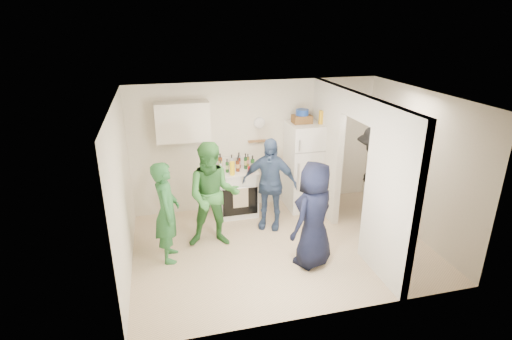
{
  "coord_description": "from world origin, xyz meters",
  "views": [
    {
      "loc": [
        -1.81,
        -5.49,
        3.58
      ],
      "look_at": [
        -0.34,
        0.4,
        1.25
      ],
      "focal_mm": 28.0,
      "sensor_mm": 36.0,
      "label": 1
    }
  ],
  "objects_px": {
    "yellow_cup_stack_top": "(321,117)",
    "fridge": "(306,166)",
    "wicker_basket": "(302,119)",
    "person_nook": "(373,177)",
    "stove": "(237,192)",
    "person_green_left": "(167,212)",
    "person_green_center": "(213,196)",
    "blue_bowl": "(302,112)",
    "person_navy": "(314,215)",
    "person_denim": "(269,184)"
  },
  "relations": [
    {
      "from": "yellow_cup_stack_top",
      "to": "fridge",
      "type": "bearing_deg",
      "value": 155.56
    },
    {
      "from": "wicker_basket",
      "to": "person_nook",
      "type": "distance_m",
      "value": 1.68
    },
    {
      "from": "stove",
      "to": "person_green_left",
      "type": "relative_size",
      "value": 0.56
    },
    {
      "from": "stove",
      "to": "person_green_center",
      "type": "bearing_deg",
      "value": -120.08
    },
    {
      "from": "fridge",
      "to": "person_green_left",
      "type": "relative_size",
      "value": 1.07
    },
    {
      "from": "person_green_center",
      "to": "wicker_basket",
      "type": "bearing_deg",
      "value": 38.56
    },
    {
      "from": "blue_bowl",
      "to": "person_green_left",
      "type": "bearing_deg",
      "value": -153.83
    },
    {
      "from": "person_nook",
      "to": "stove",
      "type": "bearing_deg",
      "value": -91.95
    },
    {
      "from": "person_green_center",
      "to": "person_nook",
      "type": "relative_size",
      "value": 0.96
    },
    {
      "from": "person_green_left",
      "to": "person_green_center",
      "type": "height_order",
      "value": "person_green_center"
    },
    {
      "from": "person_navy",
      "to": "yellow_cup_stack_top",
      "type": "bearing_deg",
      "value": -147.08
    },
    {
      "from": "fridge",
      "to": "blue_bowl",
      "type": "distance_m",
      "value": 1.07
    },
    {
      "from": "blue_bowl",
      "to": "yellow_cup_stack_top",
      "type": "relative_size",
      "value": 0.96
    },
    {
      "from": "person_green_left",
      "to": "person_navy",
      "type": "height_order",
      "value": "person_navy"
    },
    {
      "from": "stove",
      "to": "person_denim",
      "type": "distance_m",
      "value": 0.88
    },
    {
      "from": "wicker_basket",
      "to": "person_green_center",
      "type": "height_order",
      "value": "wicker_basket"
    },
    {
      "from": "person_green_center",
      "to": "person_denim",
      "type": "xyz_separation_m",
      "value": [
        1.05,
        0.38,
        -0.06
      ]
    },
    {
      "from": "blue_bowl",
      "to": "fridge",
      "type": "bearing_deg",
      "value": -26.57
    },
    {
      "from": "wicker_basket",
      "to": "stove",
      "type": "bearing_deg",
      "value": -179.1
    },
    {
      "from": "yellow_cup_stack_top",
      "to": "person_denim",
      "type": "distance_m",
      "value": 1.6
    },
    {
      "from": "person_green_left",
      "to": "person_nook",
      "type": "height_order",
      "value": "person_nook"
    },
    {
      "from": "wicker_basket",
      "to": "blue_bowl",
      "type": "relative_size",
      "value": 1.46
    },
    {
      "from": "wicker_basket",
      "to": "yellow_cup_stack_top",
      "type": "height_order",
      "value": "yellow_cup_stack_top"
    },
    {
      "from": "person_green_center",
      "to": "person_nook",
      "type": "height_order",
      "value": "person_nook"
    },
    {
      "from": "person_denim",
      "to": "person_navy",
      "type": "xyz_separation_m",
      "value": [
        0.32,
        -1.29,
        -0.01
      ]
    },
    {
      "from": "yellow_cup_stack_top",
      "to": "person_green_center",
      "type": "distance_m",
      "value": 2.54
    },
    {
      "from": "stove",
      "to": "person_green_left",
      "type": "bearing_deg",
      "value": -136.69
    },
    {
      "from": "stove",
      "to": "person_nook",
      "type": "height_order",
      "value": "person_nook"
    },
    {
      "from": "fridge",
      "to": "person_nook",
      "type": "relative_size",
      "value": 0.93
    },
    {
      "from": "blue_bowl",
      "to": "person_denim",
      "type": "xyz_separation_m",
      "value": [
        -0.81,
        -0.66,
        -1.09
      ]
    },
    {
      "from": "fridge",
      "to": "person_denim",
      "type": "relative_size",
      "value": 1.03
    },
    {
      "from": "person_denim",
      "to": "person_navy",
      "type": "distance_m",
      "value": 1.33
    },
    {
      "from": "person_green_left",
      "to": "person_navy",
      "type": "distance_m",
      "value": 2.22
    },
    {
      "from": "stove",
      "to": "person_green_left",
      "type": "xyz_separation_m",
      "value": [
        -1.34,
        -1.26,
        0.36
      ]
    },
    {
      "from": "wicker_basket",
      "to": "blue_bowl",
      "type": "distance_m",
      "value": 0.13
    },
    {
      "from": "person_green_left",
      "to": "person_nook",
      "type": "bearing_deg",
      "value": -81.57
    },
    {
      "from": "yellow_cup_stack_top",
      "to": "person_green_left",
      "type": "bearing_deg",
      "value": -158.87
    },
    {
      "from": "person_green_center",
      "to": "person_navy",
      "type": "bearing_deg",
      "value": -24.28
    },
    {
      "from": "person_nook",
      "to": "person_denim",
      "type": "bearing_deg",
      "value": -79.44
    },
    {
      "from": "person_nook",
      "to": "yellow_cup_stack_top",
      "type": "bearing_deg",
      "value": -119.59
    },
    {
      "from": "stove",
      "to": "person_green_left",
      "type": "distance_m",
      "value": 1.87
    },
    {
      "from": "person_navy",
      "to": "person_green_center",
      "type": "bearing_deg",
      "value": -66.6
    },
    {
      "from": "yellow_cup_stack_top",
      "to": "person_denim",
      "type": "bearing_deg",
      "value": -155.77
    },
    {
      "from": "blue_bowl",
      "to": "person_denim",
      "type": "relative_size",
      "value": 0.14
    },
    {
      "from": "yellow_cup_stack_top",
      "to": "person_nook",
      "type": "bearing_deg",
      "value": -51.05
    },
    {
      "from": "blue_bowl",
      "to": "person_nook",
      "type": "bearing_deg",
      "value": -44.86
    },
    {
      "from": "person_green_center",
      "to": "stove",
      "type": "bearing_deg",
      "value": 69.33
    },
    {
      "from": "wicker_basket",
      "to": "person_denim",
      "type": "xyz_separation_m",
      "value": [
        -0.81,
        -0.66,
        -0.96
      ]
    },
    {
      "from": "blue_bowl",
      "to": "person_green_left",
      "type": "distance_m",
      "value": 3.12
    },
    {
      "from": "stove",
      "to": "fridge",
      "type": "xyz_separation_m",
      "value": [
        1.37,
        -0.03,
        0.41
      ]
    }
  ]
}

